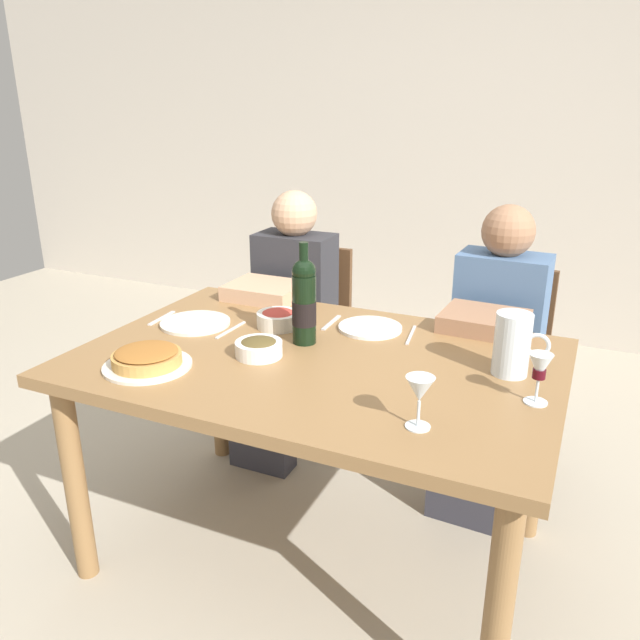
# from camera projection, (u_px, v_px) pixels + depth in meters

# --- Properties ---
(ground_plane) EXTENTS (8.00, 8.00, 0.00)m
(ground_plane) POSITION_uv_depth(u_px,v_px,m) (317.00, 551.00, 2.24)
(ground_plane) COLOR #B2A893
(back_wall) EXTENTS (8.00, 0.10, 2.80)m
(back_wall) POSITION_uv_depth(u_px,v_px,m) (485.00, 119.00, 3.94)
(back_wall) COLOR beige
(back_wall) RESTS_ON ground
(dining_table) EXTENTS (1.50, 1.00, 0.76)m
(dining_table) POSITION_uv_depth(u_px,v_px,m) (317.00, 382.00, 2.01)
(dining_table) COLOR olive
(dining_table) RESTS_ON ground
(wine_bottle) EXTENTS (0.08, 0.08, 0.34)m
(wine_bottle) POSITION_uv_depth(u_px,v_px,m) (304.00, 301.00, 2.04)
(wine_bottle) COLOR black
(wine_bottle) RESTS_ON dining_table
(water_pitcher) EXTENTS (0.16, 0.11, 0.19)m
(water_pitcher) POSITION_uv_depth(u_px,v_px,m) (512.00, 348.00, 1.83)
(water_pitcher) COLOR silver
(water_pitcher) RESTS_ON dining_table
(baked_tart) EXTENTS (0.27, 0.27, 0.06)m
(baked_tart) POSITION_uv_depth(u_px,v_px,m) (147.00, 359.00, 1.89)
(baked_tart) COLOR silver
(baked_tart) RESTS_ON dining_table
(salad_bowl) EXTENTS (0.15, 0.15, 0.07)m
(salad_bowl) POSITION_uv_depth(u_px,v_px,m) (278.00, 318.00, 2.22)
(salad_bowl) COLOR silver
(salad_bowl) RESTS_ON dining_table
(olive_bowl) EXTENTS (0.15, 0.15, 0.06)m
(olive_bowl) POSITION_uv_depth(u_px,v_px,m) (259.00, 347.00, 1.97)
(olive_bowl) COLOR white
(olive_bowl) RESTS_ON dining_table
(wine_glass_left_diner) EXTENTS (0.07, 0.07, 0.14)m
(wine_glass_left_diner) POSITION_uv_depth(u_px,v_px,m) (420.00, 391.00, 1.52)
(wine_glass_left_diner) COLOR silver
(wine_glass_left_diner) RESTS_ON dining_table
(wine_glass_right_diner) EXTENTS (0.06, 0.06, 0.14)m
(wine_glass_right_diner) POSITION_uv_depth(u_px,v_px,m) (540.00, 369.00, 1.65)
(wine_glass_right_diner) COLOR silver
(wine_glass_right_diner) RESTS_ON dining_table
(dinner_plate_left_setting) EXTENTS (0.25, 0.25, 0.01)m
(dinner_plate_left_setting) POSITION_uv_depth(u_px,v_px,m) (195.00, 323.00, 2.25)
(dinner_plate_left_setting) COLOR silver
(dinner_plate_left_setting) RESTS_ON dining_table
(dinner_plate_right_setting) EXTENTS (0.23, 0.23, 0.01)m
(dinner_plate_right_setting) POSITION_uv_depth(u_px,v_px,m) (370.00, 328.00, 2.21)
(dinner_plate_right_setting) COLOR white
(dinner_plate_right_setting) RESTS_ON dining_table
(fork_left_setting) EXTENTS (0.03, 0.16, 0.00)m
(fork_left_setting) POSITION_uv_depth(u_px,v_px,m) (162.00, 318.00, 2.31)
(fork_left_setting) COLOR silver
(fork_left_setting) RESTS_ON dining_table
(knife_left_setting) EXTENTS (0.01, 0.18, 0.00)m
(knife_left_setting) POSITION_uv_depth(u_px,v_px,m) (231.00, 330.00, 2.19)
(knife_left_setting) COLOR silver
(knife_left_setting) RESTS_ON dining_table
(knife_right_setting) EXTENTS (0.03, 0.18, 0.00)m
(knife_right_setting) POSITION_uv_depth(u_px,v_px,m) (411.00, 335.00, 2.15)
(knife_right_setting) COLOR silver
(knife_right_setting) RESTS_ON dining_table
(spoon_right_setting) EXTENTS (0.02, 0.16, 0.00)m
(spoon_right_setting) POSITION_uv_depth(u_px,v_px,m) (331.00, 323.00, 2.27)
(spoon_right_setting) COLOR silver
(spoon_right_setting) RESTS_ON dining_table
(chair_left) EXTENTS (0.40, 0.40, 0.87)m
(chair_left) POSITION_uv_depth(u_px,v_px,m) (307.00, 327.00, 2.99)
(chair_left) COLOR brown
(chair_left) RESTS_ON ground
(diner_left) EXTENTS (0.34, 0.50, 1.16)m
(diner_left) POSITION_uv_depth(u_px,v_px,m) (284.00, 318.00, 2.74)
(diner_left) COLOR #2D2D33
(diner_left) RESTS_ON ground
(chair_right) EXTENTS (0.42, 0.42, 0.87)m
(chair_right) POSITION_uv_depth(u_px,v_px,m) (500.00, 358.00, 2.64)
(chair_right) COLOR brown
(chair_right) RESTS_ON ground
(diner_right) EXTENTS (0.35, 0.51, 1.16)m
(diner_right) POSITION_uv_depth(u_px,v_px,m) (490.00, 351.00, 2.40)
(diner_right) COLOR #4C6B93
(diner_right) RESTS_ON ground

